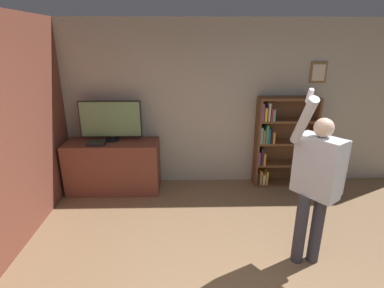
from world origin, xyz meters
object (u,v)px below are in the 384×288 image
Objects in this scene: game_console at (96,143)px; person at (316,180)px; television at (111,120)px; bookshelf at (279,142)px.

game_console is 3.19m from person.
game_console is (-0.20, -0.19, -0.31)m from television.
television is 0.42m from game_console.
television is at bearing -162.59° from person.
bookshelf is (2.74, 0.09, -0.42)m from television.
person is at bearing -96.67° from bookshelf.
bookshelf is 1.97m from person.
game_console is 0.14× the size of person.
person reaches higher than bookshelf.
bookshelf is at bearing 1.86° from television.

